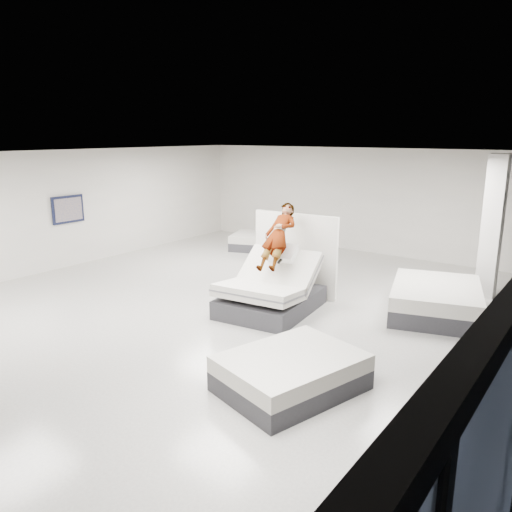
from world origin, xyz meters
name	(u,v)px	position (x,y,z in m)	size (l,w,h in m)	color
room	(223,239)	(0.00, 0.00, 1.60)	(14.00, 14.04, 3.20)	beige
hero_bed	(271,292)	(0.62, 0.79, 0.40)	(1.88, 2.34, 1.33)	#333338
person	(278,247)	(0.58, 1.11, 1.31)	(0.61, 0.40, 1.67)	slate
remote	(280,261)	(0.84, 0.78, 1.11)	(0.05, 0.14, 0.03)	black
divider_panel	(295,254)	(0.40, 2.07, 0.94)	(2.07, 0.09, 1.88)	white
flat_bed_right_far	(436,300)	(3.45, 2.62, 0.31)	(2.26, 2.64, 0.62)	#333338
flat_bed_right_near	(291,373)	(2.74, -1.76, 0.27)	(1.92, 2.26, 0.53)	#333338
flat_bed_left_far	(261,242)	(-2.89, 5.33, 0.25)	(2.16, 1.89, 0.50)	#333338
column	(492,227)	(4.00, 4.50, 1.60)	(0.40, 0.40, 3.20)	silver
wall_poster	(68,209)	(-5.93, 0.50, 1.60)	(0.06, 0.95, 0.75)	black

